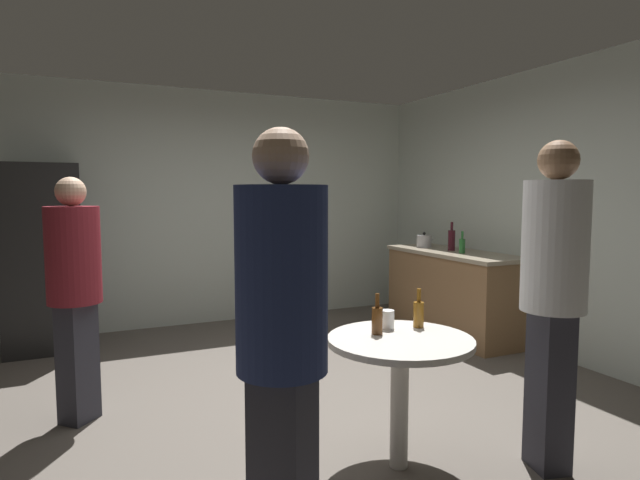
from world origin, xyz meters
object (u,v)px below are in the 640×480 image
at_px(beer_bottle_on_counter, 462,245).
at_px(person_in_maroon_shirt, 74,281).
at_px(wine_bottle_on_counter, 452,240).
at_px(person_in_navy_shirt, 282,327).
at_px(plastic_cup_white, 387,320).
at_px(person_in_white_shirt, 554,279).
at_px(foreground_table, 400,356).
at_px(beer_bottle_amber, 419,313).
at_px(beer_bottle_brown, 377,319).
at_px(refrigerator, 43,258).
at_px(kettle, 424,241).

relative_size(beer_bottle_on_counter, person_in_maroon_shirt, 0.14).
bearing_deg(wine_bottle_on_counter, person_in_navy_shirt, -137.17).
xyz_separation_m(person_in_navy_shirt, person_in_maroon_shirt, (-0.71, 1.99, -0.08)).
bearing_deg(plastic_cup_white, wine_bottle_on_counter, 44.21).
distance_m(wine_bottle_on_counter, person_in_navy_shirt, 4.09).
bearing_deg(person_in_white_shirt, beer_bottle_on_counter, -104.21).
distance_m(foreground_table, beer_bottle_amber, 0.32).
distance_m(wine_bottle_on_counter, foreground_table, 3.05).
bearing_deg(beer_bottle_amber, person_in_navy_shirt, -146.97).
bearing_deg(beer_bottle_on_counter, beer_bottle_brown, -139.18).
relative_size(refrigerator, beer_bottle_amber, 7.83).
bearing_deg(person_in_maroon_shirt, person_in_navy_shirt, -25.88).
xyz_separation_m(beer_bottle_on_counter, beer_bottle_amber, (-1.80, -1.78, -0.17)).
bearing_deg(person_in_maroon_shirt, plastic_cup_white, 8.24).
xyz_separation_m(beer_bottle_on_counter, foreground_table, (-2.02, -1.92, -0.35)).
relative_size(refrigerator, plastic_cup_white, 16.36).
distance_m(refrigerator, person_in_maroon_shirt, 1.95).
distance_m(refrigerator, foreground_table, 3.84).
distance_m(foreground_table, person_in_navy_shirt, 1.16).
relative_size(kettle, plastic_cup_white, 2.22).
xyz_separation_m(kettle, wine_bottle_on_counter, (0.06, -0.41, 0.05)).
bearing_deg(beer_bottle_amber, kettle, 53.62).
distance_m(refrigerator, beer_bottle_brown, 3.69).
distance_m(beer_bottle_on_counter, beer_bottle_brown, 2.77).
distance_m(wine_bottle_on_counter, person_in_white_shirt, 2.88).
height_order(foreground_table, plastic_cup_white, plastic_cup_white).
distance_m(beer_bottle_on_counter, beer_bottle_amber, 2.54).
height_order(kettle, person_in_maroon_shirt, person_in_maroon_shirt).
bearing_deg(plastic_cup_white, person_in_white_shirt, -37.55).
height_order(wine_bottle_on_counter, foreground_table, wine_bottle_on_counter).
bearing_deg(wine_bottle_on_counter, foreground_table, -133.69).
distance_m(kettle, beer_bottle_brown, 3.26).
xyz_separation_m(refrigerator, person_in_maroon_shirt, (0.29, -1.92, 0.05)).
bearing_deg(foreground_table, wine_bottle_on_counter, 46.31).
relative_size(kettle, beer_bottle_amber, 1.06).
height_order(beer_bottle_brown, plastic_cup_white, beer_bottle_brown).
xyz_separation_m(wine_bottle_on_counter, person_in_maroon_shirt, (-3.71, -0.79, -0.07)).
distance_m(foreground_table, plastic_cup_white, 0.25).
bearing_deg(refrigerator, wine_bottle_on_counter, -15.77).
relative_size(foreground_table, person_in_navy_shirt, 0.46).
distance_m(beer_bottle_amber, beer_bottle_brown, 0.30).
bearing_deg(refrigerator, person_in_navy_shirt, -75.58).
xyz_separation_m(refrigerator, wine_bottle_on_counter, (4.00, -1.13, 0.12)).
height_order(kettle, beer_bottle_brown, kettle).
bearing_deg(refrigerator, person_in_white_shirt, -54.19).
distance_m(plastic_cup_white, person_in_navy_shirt, 1.24).
bearing_deg(wine_bottle_on_counter, refrigerator, 164.23).
height_order(beer_bottle_on_counter, person_in_white_shirt, person_in_white_shirt).
bearing_deg(person_in_white_shirt, kettle, -98.53).
bearing_deg(kettle, beer_bottle_brown, -130.32).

